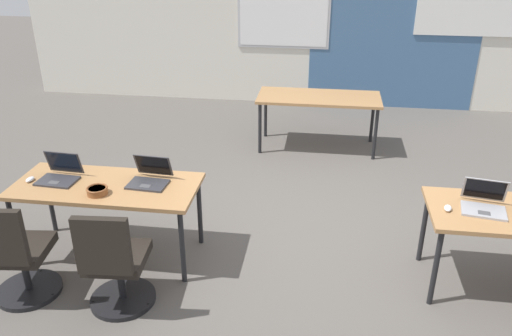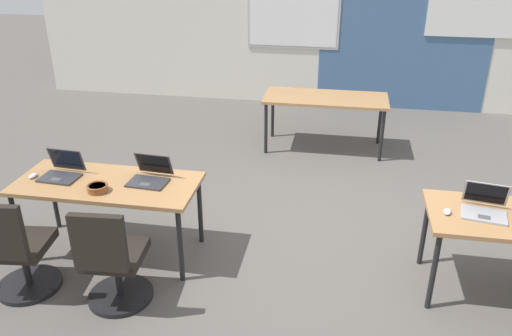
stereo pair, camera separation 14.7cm
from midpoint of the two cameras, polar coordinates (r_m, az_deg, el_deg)
The scene contains 12 objects.
ground_plane at distance 5.12m, azimuth 5.02°, elevation -7.22°, with size 24.00×24.00×0.00m.
back_wall_assembly at distance 8.62m, azimuth 7.45°, elevation 16.21°, with size 10.00×0.27×2.80m.
desk_near_left at distance 4.67m, azimuth -17.10°, elevation -2.40°, with size 1.60×0.70×0.72m.
desk_far_center at distance 6.85m, azimuth 6.36°, elevation 7.43°, with size 1.60×0.70×0.72m.
laptop_near_left_end at distance 4.85m, azimuth -21.75°, elevation -0.65°, with size 0.35×0.31×0.23m.
mouse_near_left_end at distance 4.93m, azimuth -24.54°, elevation -1.16°, with size 0.06×0.10×0.03m.
chair_near_left_end at distance 4.53m, azimuth -25.79°, elevation -9.10°, with size 0.52×0.56×0.92m.
laptop_near_left_inner at distance 4.56m, azimuth -12.61°, elevation -1.04°, with size 0.35×0.33×0.22m.
chair_near_left_inner at distance 4.16m, azimuth -16.31°, elevation -10.55°, with size 0.52×0.55×0.92m.
laptop_near_right_inner at distance 4.40m, azimuth 23.07°, elevation -3.62°, with size 0.38×0.36×0.23m.
mouse_near_right_inner at distance 4.29m, azimuth 19.58°, elevation -4.22°, with size 0.08×0.11×0.03m.
snack_bowl at distance 4.49m, azimuth -18.09°, elevation -2.37°, with size 0.18×0.18×0.06m.
Camera 1 is at (0.09, -4.33, 2.75)m, focal length 36.10 mm.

